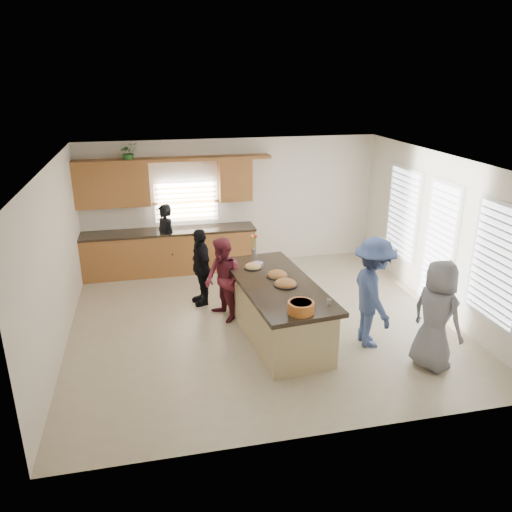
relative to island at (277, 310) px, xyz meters
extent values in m
plane|color=#C1B390|center=(-0.12, 0.51, -0.45)|extent=(6.50, 6.50, 0.00)
cube|color=silver|center=(-0.12, 3.51, 0.95)|extent=(6.50, 0.02, 2.80)
cube|color=silver|center=(-0.12, -2.49, 0.95)|extent=(6.50, 0.02, 2.80)
cube|color=silver|center=(-3.37, 0.51, 0.95)|extent=(0.02, 6.00, 2.80)
cube|color=silver|center=(3.13, 0.51, 0.95)|extent=(0.02, 6.00, 2.80)
cube|color=white|center=(-0.12, 0.51, 2.35)|extent=(6.50, 6.00, 0.02)
cube|color=#99592C|center=(-1.55, 3.20, 0.00)|extent=(3.65, 0.62, 0.90)
cube|color=black|center=(-1.55, 3.20, 0.47)|extent=(3.70, 0.65, 0.05)
cube|color=#99592C|center=(-2.62, 3.33, 1.50)|extent=(1.50, 0.36, 0.90)
cube|color=#99592C|center=(-0.07, 3.33, 1.50)|extent=(0.70, 0.36, 0.90)
cube|color=#99592C|center=(-1.35, 3.33, 1.98)|extent=(4.05, 0.40, 0.06)
cube|color=brown|center=(-1.12, 3.47, 1.02)|extent=(1.35, 0.08, 0.85)
cube|color=white|center=(3.10, 1.81, 0.97)|extent=(0.06, 1.10, 1.75)
cube|color=white|center=(3.10, 0.41, 0.72)|extent=(0.06, 0.85, 2.25)
cube|color=white|center=(3.10, -1.09, 0.97)|extent=(0.06, 1.10, 1.75)
cube|color=tan|center=(0.00, 0.00, -0.01)|extent=(1.24, 2.59, 0.88)
cube|color=black|center=(0.00, 0.00, 0.46)|extent=(1.41, 2.80, 0.07)
cube|color=black|center=(0.00, 0.00, -0.41)|extent=(1.16, 2.50, 0.08)
cylinder|color=black|center=(0.10, -0.16, 0.51)|extent=(0.38, 0.38, 0.02)
ellipsoid|color=#A26833|center=(0.10, -0.16, 0.53)|extent=(0.35, 0.35, 0.16)
cylinder|color=black|center=(0.06, 0.22, 0.51)|extent=(0.37, 0.37, 0.02)
ellipsoid|color=#A26833|center=(0.06, 0.22, 0.53)|extent=(0.33, 0.33, 0.15)
cylinder|color=black|center=(-0.26, 0.66, 0.51)|extent=(0.31, 0.31, 0.02)
ellipsoid|color=tan|center=(-0.26, 0.66, 0.53)|extent=(0.28, 0.28, 0.13)
cylinder|color=#C56624|center=(0.05, -1.12, 0.58)|extent=(0.37, 0.37, 0.16)
cylinder|color=beige|center=(0.05, -1.12, 0.64)|extent=(0.31, 0.31, 0.04)
cylinder|color=white|center=(0.51, -0.98, 0.55)|extent=(0.07, 0.07, 0.10)
cylinder|color=#A37EB7|center=(-0.15, 0.79, 0.52)|extent=(0.20, 0.20, 0.05)
cylinder|color=silver|center=(-0.11, 1.25, 0.57)|extent=(0.10, 0.10, 0.15)
imported|color=#33752E|center=(-2.24, 3.33, 2.14)|extent=(0.44, 0.41, 0.39)
imported|color=black|center=(-1.63, 3.11, 0.32)|extent=(0.60, 0.67, 1.54)
imported|color=maroon|center=(-0.77, 0.75, 0.29)|extent=(0.77, 0.87, 1.49)
imported|color=black|center=(-1.06, 1.49, 0.28)|extent=(0.51, 0.91, 1.46)
imported|color=#394C7C|center=(1.38, -0.59, 0.44)|extent=(0.76, 1.21, 1.78)
imported|color=slate|center=(2.00, -1.41, 0.38)|extent=(0.78, 0.95, 1.67)
camera|label=1|loc=(-1.90, -7.10, 3.65)|focal=35.00mm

